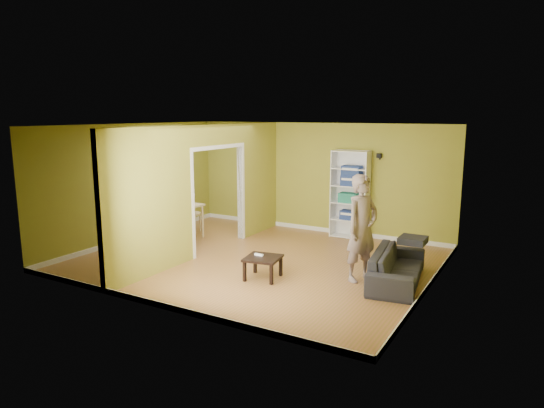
# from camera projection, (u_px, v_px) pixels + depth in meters

# --- Properties ---
(room_shell) EXTENTS (6.50, 6.50, 6.50)m
(room_shell) POSITION_uv_depth(u_px,v_px,m) (258.00, 194.00, 9.22)
(room_shell) COLOR brown
(room_shell) RESTS_ON ground
(partition) EXTENTS (0.22, 5.50, 2.60)m
(partition) POSITION_uv_depth(u_px,v_px,m) (207.00, 190.00, 9.80)
(partition) COLOR olive
(partition) RESTS_ON ground
(wall_speaker) EXTENTS (0.10, 0.10, 0.10)m
(wall_speaker) POSITION_uv_depth(u_px,v_px,m) (379.00, 156.00, 10.67)
(wall_speaker) COLOR black
(wall_speaker) RESTS_ON room_shell
(sofa) EXTENTS (2.01, 1.08, 0.73)m
(sofa) POSITION_uv_depth(u_px,v_px,m) (397.00, 262.00, 8.14)
(sofa) COLOR black
(sofa) RESTS_ON ground
(person) EXTENTS (0.96, 0.87, 2.14)m
(person) POSITION_uv_depth(u_px,v_px,m) (362.00, 219.00, 8.14)
(person) COLOR slate
(person) RESTS_ON ground
(bookshelf) EXTENTS (0.84, 0.37, 2.00)m
(bookshelf) POSITION_uv_depth(u_px,v_px,m) (351.00, 194.00, 11.06)
(bookshelf) COLOR white
(bookshelf) RESTS_ON ground
(paper_box_navy_a) EXTENTS (0.40, 0.26, 0.21)m
(paper_box_navy_a) POSITION_uv_depth(u_px,v_px,m) (350.00, 215.00, 11.10)
(paper_box_navy_a) COLOR navy
(paper_box_navy_a) RESTS_ON bookshelf
(paper_box_teal) EXTENTS (0.43, 0.28, 0.22)m
(paper_box_teal) POSITION_uv_depth(u_px,v_px,m) (349.00, 198.00, 11.04)
(paper_box_teal) COLOR #278266
(paper_box_teal) RESTS_ON bookshelf
(paper_box_navy_b) EXTENTS (0.46, 0.30, 0.24)m
(paper_box_navy_b) POSITION_uv_depth(u_px,v_px,m) (352.00, 180.00, 10.93)
(paper_box_navy_b) COLOR navy
(paper_box_navy_b) RESTS_ON bookshelf
(paper_box_navy_c) EXTENTS (0.43, 0.28, 0.22)m
(paper_box_navy_c) POSITION_uv_depth(u_px,v_px,m) (352.00, 171.00, 10.90)
(paper_box_navy_c) COLOR navy
(paper_box_navy_c) RESTS_ON bookshelf
(coffee_table) EXTENTS (0.58, 0.58, 0.39)m
(coffee_table) POSITION_uv_depth(u_px,v_px,m) (263.00, 260.00, 8.34)
(coffee_table) COLOR black
(coffee_table) RESTS_ON ground
(game_controller) EXTENTS (0.16, 0.04, 0.03)m
(game_controller) POSITION_uv_depth(u_px,v_px,m) (259.00, 255.00, 8.41)
(game_controller) COLOR white
(game_controller) RESTS_ON coffee_table
(dining_table) EXTENTS (1.26, 0.84, 0.79)m
(dining_table) POSITION_uv_depth(u_px,v_px,m) (172.00, 207.00, 11.04)
(dining_table) COLOR tan
(dining_table) RESTS_ON ground
(chair_left) EXTENTS (0.52, 0.52, 1.02)m
(chair_left) POSITION_uv_depth(u_px,v_px,m) (149.00, 212.00, 11.46)
(chair_left) COLOR tan
(chair_left) RESTS_ON ground
(chair_near) EXTENTS (0.63, 0.63, 1.05)m
(chair_near) POSITION_uv_depth(u_px,v_px,m) (160.00, 220.00, 10.56)
(chair_near) COLOR #D8B383
(chair_near) RESTS_ON ground
(chair_far) EXTENTS (0.55, 0.55, 0.97)m
(chair_far) POSITION_uv_depth(u_px,v_px,m) (192.00, 212.00, 11.58)
(chair_far) COLOR tan
(chair_far) RESTS_ON ground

